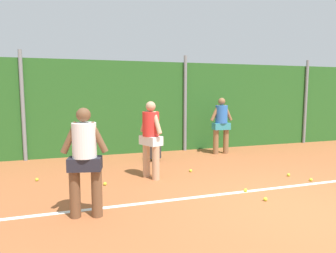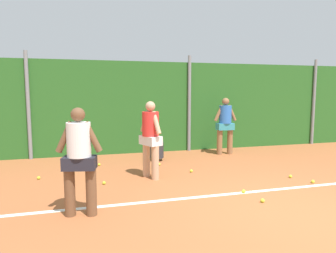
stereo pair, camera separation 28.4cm
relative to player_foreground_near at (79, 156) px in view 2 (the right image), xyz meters
name	(u,v)px [view 2 (the right image)]	position (x,y,z in m)	size (l,w,h in m)	color
ground_plane	(248,184)	(3.19, 0.72, -0.90)	(24.20, 24.20, 0.00)	#A85B33
hedge_fence_backdrop	(187,107)	(3.19, 4.45, 0.45)	(15.73, 0.25, 2.70)	#286023
fence_post_left	(28,106)	(-1.35, 4.28, 0.55)	(0.10, 0.10, 2.90)	gray
fence_post_center	(189,104)	(3.19, 4.28, 0.55)	(0.10, 0.10, 2.90)	gray
fence_post_right	(314,102)	(7.72, 4.28, 0.55)	(0.10, 0.10, 2.90)	gray
court_baseline_paint	(261,191)	(3.19, 0.26, -0.90)	(11.50, 0.10, 0.01)	white
player_foreground_near	(79,156)	(0.00, 0.00, 0.00)	(0.66, 0.37, 1.61)	brown
player_midcourt	(151,135)	(1.41, 1.66, 0.01)	(0.45, 0.64, 1.63)	tan
player_backcourt_far	(225,123)	(4.01, 3.48, 0.02)	(0.69, 0.35, 1.64)	#8C603D
ball_hopper	(157,150)	(1.91, 3.20, -0.61)	(0.36, 0.36, 0.51)	#2D2D33
tennis_ball_0	(290,176)	(4.28, 0.86, -0.87)	(0.07, 0.07, 0.07)	#CCDB33
tennis_ball_1	(99,165)	(0.40, 3.01, -0.87)	(0.07, 0.07, 0.07)	#CCDB33
tennis_ball_2	(39,178)	(-0.88, 2.16, -0.87)	(0.07, 0.07, 0.07)	#CCDB33
tennis_ball_3	(313,182)	(4.47, 0.42, -0.87)	(0.07, 0.07, 0.07)	#CCDB33
tennis_ball_4	(159,164)	(1.84, 2.65, -0.87)	(0.07, 0.07, 0.07)	#CCDB33
tennis_ball_5	(104,183)	(0.42, 1.44, -0.87)	(0.07, 0.07, 0.07)	#CCDB33
tennis_ball_6	(244,191)	(2.83, 0.25, -0.87)	(0.07, 0.07, 0.07)	#CCDB33
tennis_ball_7	(191,171)	(2.39, 1.84, -0.87)	(0.07, 0.07, 0.07)	#CCDB33
tennis_ball_8	(263,201)	(2.90, -0.26, -0.87)	(0.07, 0.07, 0.07)	#CCDB33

